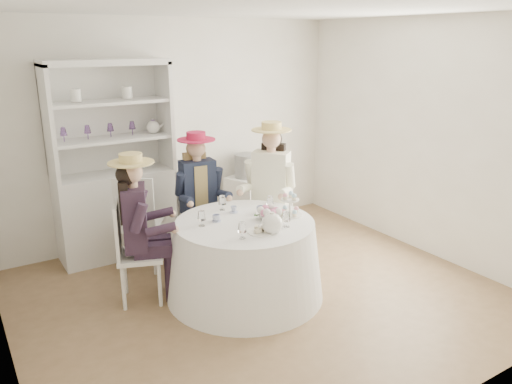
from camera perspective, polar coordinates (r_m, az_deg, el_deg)
ground at (r=5.09m, az=0.62°, el=-11.67°), size 4.50×4.50×0.00m
ceiling at (r=4.46m, az=0.73°, el=20.34°), size 4.50×4.50×0.00m
wall_back at (r=6.33m, az=-9.31°, el=6.89°), size 4.50×0.00×4.50m
wall_front at (r=3.18m, az=20.73°, el=-4.24°), size 4.50×0.00×4.50m
wall_right at (r=6.09m, az=18.83°, el=5.80°), size 0.00×4.50×4.50m
tea_table at (r=4.93m, az=-1.29°, el=-7.63°), size 1.55×1.55×0.77m
hutch at (r=5.96m, az=-15.79°, el=0.36°), size 1.39×0.67×2.24m
side_table at (r=6.75m, az=-1.08°, el=-1.07°), size 0.57×0.57×0.68m
hatbox at (r=6.61m, az=-1.11°, el=3.03°), size 0.33×0.33×0.31m
guest_left at (r=4.79m, az=-13.33°, el=-3.16°), size 0.61×0.55×1.47m
guest_mid at (r=5.60m, az=-6.57°, el=0.30°), size 0.54×0.57×1.48m
guest_right at (r=5.66m, az=1.64°, el=1.10°), size 0.67×0.65×1.57m
spare_chair at (r=5.51m, az=-13.30°, el=-3.19°), size 0.62×0.62×1.08m
teacup_a at (r=4.79m, az=-4.56°, el=-3.04°), size 0.08×0.08×0.06m
teacup_b at (r=5.02m, az=-2.56°, el=-2.04°), size 0.06×0.06×0.06m
teacup_c at (r=4.99m, az=0.54°, el=-2.09°), size 0.09×0.09×0.07m
flower_bowl at (r=4.84m, az=1.24°, el=-2.83°), size 0.21×0.21×0.05m
flower_arrangement at (r=4.78m, az=1.49°, el=-2.22°), size 0.20×0.20×0.07m
table_teapot at (r=4.49m, az=1.86°, el=-3.61°), size 0.27×0.19×0.20m
sandwich_plate at (r=4.52m, az=0.59°, el=-4.46°), size 0.25×0.25×0.06m
cupcake_stand at (r=4.93m, az=3.89°, el=-1.75°), size 0.24×0.24×0.23m
stemware_set at (r=4.76m, az=-1.33°, el=-2.55°), size 0.87×0.84×0.15m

